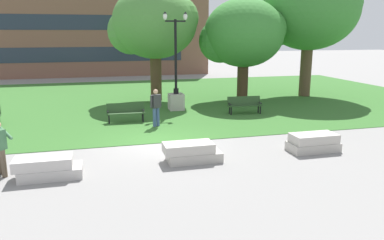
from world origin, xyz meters
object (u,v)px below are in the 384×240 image
at_px(concrete_block_center, 48,168).
at_px(lamp_post_left, 176,91).
at_px(park_bench_near_left, 126,111).
at_px(person_bystander_near_lawn, 156,106).
at_px(concrete_block_right, 313,143).
at_px(concrete_block_left, 191,152).
at_px(park_bench_near_right, 245,104).

relative_size(concrete_block_center, lamp_post_left, 0.36).
xyz_separation_m(park_bench_near_left, person_bystander_near_lawn, (1.28, -1.23, 0.44)).
xyz_separation_m(concrete_block_center, concrete_block_right, (9.08, 0.32, 0.00)).
relative_size(concrete_block_left, lamp_post_left, 0.36).
distance_m(concrete_block_right, park_bench_near_left, 8.86).
xyz_separation_m(park_bench_near_right, lamp_post_left, (-3.31, 1.88, 0.55)).
relative_size(concrete_block_left, park_bench_near_left, 1.06).
distance_m(concrete_block_right, person_bystander_near_lawn, 7.12).
distance_m(concrete_block_right, park_bench_near_right, 6.67).
distance_m(park_bench_near_left, lamp_post_left, 3.76).
relative_size(park_bench_near_right, person_bystander_near_lawn, 1.07).
relative_size(concrete_block_right, park_bench_near_right, 0.98).
xyz_separation_m(concrete_block_left, park_bench_near_right, (4.63, 6.64, 0.23)).
distance_m(concrete_block_center, concrete_block_left, 4.51).
bearing_deg(concrete_block_right, concrete_block_left, 179.71).
height_order(concrete_block_left, person_bystander_near_lawn, person_bystander_near_lawn).
bearing_deg(concrete_block_center, concrete_block_right, 2.01).
xyz_separation_m(lamp_post_left, person_bystander_near_lawn, (-1.69, -3.48, -0.10)).
bearing_deg(person_bystander_near_lawn, concrete_block_right, -45.64).
bearing_deg(person_bystander_near_lawn, lamp_post_left, 64.13).
bearing_deg(concrete_block_right, person_bystander_near_lawn, 134.36).
distance_m(concrete_block_center, park_bench_near_right, 11.50).
distance_m(lamp_post_left, person_bystander_near_lawn, 3.87).
height_order(concrete_block_center, park_bench_near_left, park_bench_near_left).
distance_m(concrete_block_center, person_bystander_near_lawn, 6.82).
bearing_deg(lamp_post_left, concrete_block_left, -98.81).
xyz_separation_m(concrete_block_right, park_bench_near_left, (-6.23, 6.30, 0.23)).
distance_m(park_bench_near_left, person_bystander_near_lawn, 1.83).
bearing_deg(concrete_block_left, park_bench_near_right, 55.11).
height_order(concrete_block_left, park_bench_near_right, park_bench_near_right).
height_order(concrete_block_right, person_bystander_near_lawn, person_bystander_near_lawn).
distance_m(concrete_block_center, concrete_block_right, 9.09).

